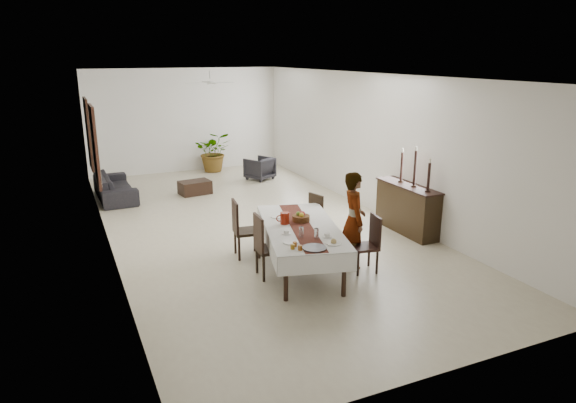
{
  "coord_description": "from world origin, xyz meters",
  "views": [
    {
      "loc": [
        -3.69,
        -10.02,
        3.61
      ],
      "look_at": [
        -0.04,
        -1.93,
        1.05
      ],
      "focal_mm": 32.0,
      "sensor_mm": 36.0,
      "label": 1
    }
  ],
  "objects": [
    {
      "name": "chair_right_far_back",
      "position": [
        0.81,
        -1.39,
        0.7
      ],
      "size": [
        0.14,
        0.4,
        0.52
      ],
      "primitive_type": "cube",
      "rotation": [
        0.0,
        0.0,
        1.83
      ],
      "color": "black",
      "rests_on": "chair_right_far_seat"
    },
    {
      "name": "serving_tray",
      "position": [
        -0.35,
        -3.58,
        0.79
      ],
      "size": [
        0.37,
        0.37,
        0.02
      ],
      "primitive_type": "cylinder",
      "color": "#38383C",
      "rests_on": "tablecloth_top"
    },
    {
      "name": "chair_right_far_leg_fl",
      "position": [
        0.83,
        -1.55,
        0.2
      ],
      "size": [
        0.05,
        0.05,
        0.4
      ],
      "primitive_type": "cylinder",
      "rotation": [
        0.0,
        0.0,
        0.26
      ],
      "color": "black",
      "rests_on": "floor"
    },
    {
      "name": "plate_near_right",
      "position": [
        0.02,
        -3.52,
        0.79
      ],
      "size": [
        0.25,
        0.25,
        0.02
      ],
      "primitive_type": "cylinder",
      "color": "white",
      "rests_on": "tablecloth_top"
    },
    {
      "name": "fruit_yellow",
      "position": [
        0.03,
        -2.35,
        0.91
      ],
      "size": [
        0.09,
        0.09,
        0.09
      ],
      "primitive_type": "sphere",
      "color": "gold",
      "rests_on": "fruit_basket"
    },
    {
      "name": "sideboard_body",
      "position": [
        2.78,
        -1.72,
        0.49
      ],
      "size": [
        0.44,
        1.64,
        0.98
      ],
      "primitive_type": "cube",
      "color": "black",
      "rests_on": "floor"
    },
    {
      "name": "mirror_glass_far",
      "position": [
        -2.92,
        4.3,
        1.6
      ],
      "size": [
        0.01,
        0.9,
        1.7
      ],
      "primitive_type": "cube",
      "color": "silver",
      "rests_on": "mirror_frame_far"
    },
    {
      "name": "tablecloth_drape_far",
      "position": [
        0.26,
        -1.26,
        0.63
      ],
      "size": [
        1.17,
        0.32,
        0.31
      ],
      "primitive_type": "cube",
      "rotation": [
        0.0,
        0.0,
        -0.26
      ],
      "color": "silver",
      "rests_on": "dining_table_top"
    },
    {
      "name": "table_leg_fl",
      "position": [
        -0.81,
        -3.56,
        0.36
      ],
      "size": [
        0.09,
        0.09,
        0.72
      ],
      "primitive_type": "cylinder",
      "rotation": [
        0.0,
        0.0,
        -0.26
      ],
      "color": "black",
      "rests_on": "floor"
    },
    {
      "name": "chair_right_near_back",
      "position": [
        1.05,
        -3.12,
        0.72
      ],
      "size": [
        0.11,
        0.42,
        0.53
      ],
      "primitive_type": "cube",
      "rotation": [
        0.0,
        0.0,
        1.4
      ],
      "color": "black",
      "rests_on": "chair_right_near_seat"
    },
    {
      "name": "chair_left_near_leg_fl",
      "position": [
        -0.84,
        -2.42,
        0.23
      ],
      "size": [
        0.05,
        0.05,
        0.45
      ],
      "primitive_type": "cylinder",
      "rotation": [
        0.0,
        0.0,
        -0.06
      ],
      "color": "black",
      "rests_on": "floor"
    },
    {
      "name": "chair_right_near_seat",
      "position": [
        0.86,
        -3.09,
        0.44
      ],
      "size": [
        0.48,
        0.48,
        0.05
      ],
      "primitive_type": "cube",
      "rotation": [
        0.0,
        0.0,
        1.4
      ],
      "color": "black",
      "rests_on": "chair_right_near_leg_fl"
    },
    {
      "name": "tablecloth_top",
      "position": [
        -0.08,
        -2.54,
        0.78
      ],
      "size": [
        1.85,
        2.87,
        0.01
      ],
      "primitive_type": "cube",
      "rotation": [
        0.0,
        0.0,
        -0.26
      ],
      "color": "silver",
      "rests_on": "dining_table_top"
    },
    {
      "name": "pitcher_handle",
      "position": [
        -0.37,
        -2.3,
        0.88
      ],
      "size": [
        0.12,
        0.05,
        0.12
      ],
      "primitive_type": "torus",
      "rotation": [
        1.57,
        0.0,
        -0.26
      ],
      "color": "#94250A",
      "rests_on": "red_pitcher"
    },
    {
      "name": "fan_blade_w",
      "position": [
        -0.35,
        3.0,
        2.9
      ],
      "size": [
        0.55,
        0.1,
        0.01
      ],
      "primitive_type": "cube",
      "color": "white",
      "rests_on": "fan_hub"
    },
    {
      "name": "chair_right_near_leg_bl",
      "position": [
        0.67,
        -3.23,
        0.21
      ],
      "size": [
        0.05,
        0.05,
        0.41
      ],
      "primitive_type": "cylinder",
      "rotation": [
        0.0,
        0.0,
        -0.17
      ],
      "color": "black",
      "rests_on": "floor"
    },
    {
      "name": "fruit_basket",
      "position": [
        0.04,
        -2.31,
        0.83
      ],
      "size": [
        0.31,
        0.31,
        0.1
      ],
      "primitive_type": "cylinder",
      "color": "brown",
      "rests_on": "tablecloth_top"
    },
    {
      "name": "teacup_left",
      "position": [
        -0.46,
        -2.81,
        0.81
      ],
      "size": [
        0.09,
        0.09,
        0.06
      ],
      "primitive_type": "cylinder",
      "color": "white",
      "rests_on": "saucer_left"
    },
    {
      "name": "plate_far_left",
      "position": [
        -0.25,
        -1.91,
        0.79
      ],
      "size": [
        0.25,
        0.25,
        0.02
      ],
      "primitive_type": "cylinder",
      "color": "white",
      "rests_on": "tablecloth_top"
    },
    {
      "name": "tablecloth_drape_near",
      "position": [
        -0.41,
        -3.82,
        0.63
      ],
      "size": [
        1.17,
        0.32,
        0.31
      ],
      "primitive_type": "cube",
      "rotation": [
        0.0,
        0.0,
        -0.26
      ],
      "color": "white",
      "rests_on": "dining_table_top"
    },
    {
      "name": "wine_glass_mid",
      "position": [
        -0.32,
        -3.06,
        0.87
      ],
      "size": [
        0.07,
        0.07,
        0.17
      ],
      "primitive_type": "cylinder",
      "color": "silver",
      "rests_on": "tablecloth_top"
    },
    {
      "name": "bread_near_right",
      "position": [
        0.02,
        -3.52,
        0.82
      ],
      "size": [
        0.09,
        0.09,
        0.09
      ],
      "primitive_type": "sphere",
      "color": "tan",
      "rests_on": "plate_near_right"
    },
    {
      "name": "candlestick_far_candle",
      "position": [
        2.78,
        -1.44,
        1.69
      ],
      "size": [
        0.04,
        0.04,
        0.09
      ],
      "primitive_type": "cylinder",
      "color": "beige",
      "rests_on": "candlestick_far_shaft"
    },
    {
      "name": "chair_left_far_leg_br",
      "position": [
        -0.57,
        -1.82,
        0.22
      ],
      "size": [
        0.05,
        0.05,
        0.45
      ],
      "primitive_type": "cylinder",
      "rotation": [
        0.0,
        0.0,
        -0.13
      ],
      "color": "black",
      "rests_on": "floor"
    },
    {
      "name": "wall_front",
      "position": [
        0.0,
        -6.0,
        1.6
      ],
      "size": [
        6.0,
        0.02,
        3.2
      ],
      "primitive_type": "cube",
      "color": "white",
      "rests_on": "floor"
    },
    {
      "name": "fan_blade_n",
      "position": [
        0.0,
        3.35,
        2.9
      ],
      "size": [
        0.1,
        0.55,
        0.01
      ],
      "primitive_type": "cube",
      "color": "silver",
      "rests_on": "fan_hub"
    },
    {
      "name": "candlestick_near_base",
      "position": [
        2.78,
        -2.32,
        1.03
      ],
      "size": [
        0.11,
        0.11,
        0.03
      ],
      "primitive_type": "cylinder",
      "color": "black",
      "rests_on": "sideboard_top"
    },
    {
      "name": "saucer_left",
      "position": [
        -0.46,
        -2.81,
        0.79
      ],
      "size": [
        0.15,
        0.15,
        0.01
      ],
      "primitive_type": "cylinder",
      "color": "white",
      "rests_on": "tablecloth_top"
    },
    {
      "name": "chair_left_near_leg_br",
      "position": [
        -0.49,
        -2.81,
        0.23
      ],
      "size": [
        0.05,
        0.05,
        0.45
      ],
      "primitive_type": "cylinder",
      "rotation": [
        0.0,
        0.0,
        -0.06
      ],
      "color": "black",
      "rests_on": "floor"
    },
    {
      "name": "chair_right_far_leg_fr",
      "position": [
        0.75,
        -1.23,
        0.2
      ],
      "size": [
        0.05,
        0.05,
        0.4
      ],
      "primitive_type": "cylinder",
      "rotation": [
        0.0,
        0.0,
        0.26
      ],
      "color": "black",
      "rests_on": "floor"
    },
    {
      "name": "sofa",
      "position": [
        -2.5,
        3.51,
        0.32
      ],
      "size": [
        0.91,
        2.2,
        0.64
      ],
      "primitive_type": "imported",
      "rotation": [
        0.0,
        0.0,
        1.6
      ],
      "color": "#242126",
      "rests_on": "floor"
    },
    {
      "name": "mirror_frame_near",
      "position": [
        -2.96,
        2.2,
        1.6
      ],
      "size": [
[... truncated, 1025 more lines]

